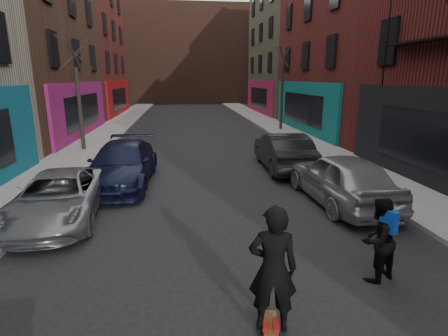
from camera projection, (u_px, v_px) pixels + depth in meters
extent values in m
cube|color=gray|center=(121.00, 122.00, 30.02)|extent=(2.50, 84.00, 0.13)
cube|color=gray|center=(263.00, 120.00, 31.48)|extent=(2.50, 84.00, 0.13)
cube|color=#47281E|center=(186.00, 56.00, 53.99)|extent=(40.00, 10.00, 14.00)
imported|color=gray|center=(59.00, 197.00, 9.50)|extent=(2.42, 4.73, 1.28)
imported|color=black|center=(122.00, 164.00, 12.61)|extent=(2.32, 5.28, 1.51)
imported|color=#989BA0|center=(341.00, 178.00, 10.71)|extent=(2.10, 4.78, 1.60)
imported|color=black|center=(283.00, 151.00, 14.76)|extent=(1.75, 4.75, 1.55)
cube|color=brown|center=(270.00, 330.00, 5.34)|extent=(0.37, 0.83, 0.10)
imported|color=black|center=(273.00, 269.00, 5.08)|extent=(0.80, 0.60, 1.98)
imported|color=black|center=(378.00, 240.00, 6.58)|extent=(0.98, 0.89, 1.65)
cube|color=#0D3BBA|center=(389.00, 221.00, 6.32)|extent=(0.25, 0.33, 0.42)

